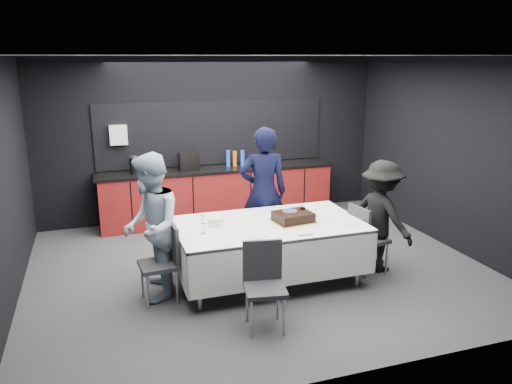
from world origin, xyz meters
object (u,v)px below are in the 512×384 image
plate_stack (216,221)px  champagne_flute (203,221)px  chair_near (264,279)px  person_center (263,192)px  chair_right (365,234)px  party_table (268,233)px  person_right (381,216)px  chair_left (165,257)px  cake_assembly (293,217)px  person_left (151,227)px

plate_stack → champagne_flute: size_ratio=0.91×
chair_near → person_center: bearing=71.1°
plate_stack → chair_right: 1.97m
party_table → person_right: size_ratio=1.55×
chair_right → chair_near: same height
person_right → plate_stack: bearing=66.3°
party_table → chair_left: 1.33m
cake_assembly → person_right: bearing=-4.0°
party_table → chair_right: chair_right is taller
chair_near → person_left: 1.50m
chair_right → chair_left: bearing=179.0°
party_table → chair_left: bearing=-175.1°
chair_left → plate_stack: bearing=19.2°
chair_near → chair_left: bearing=135.0°
plate_stack → chair_left: bearing=-160.8°
plate_stack → person_center: person_center is taller
person_right → person_center: bearing=35.6°
champagne_flute → person_center: 1.48m
chair_left → party_table: bearing=4.9°
plate_stack → champagne_flute: champagne_flute is taller
champagne_flute → cake_assembly: bearing=4.2°
plate_stack → person_right: (2.18, -0.25, -0.08)m
party_table → cake_assembly: (0.31, -0.04, 0.20)m
chair_left → chair_near: size_ratio=1.00×
chair_left → chair_near: 1.28m
party_table → plate_stack: 0.68m
person_center → party_table: bearing=85.1°
plate_stack → chair_near: (0.23, -1.15, -0.30)m
chair_left → person_right: person_right is taller
cake_assembly → champagne_flute: 1.18m
party_table → person_left: size_ratio=1.33×
party_table → person_left: 1.46m
party_table → person_center: 0.94m
cake_assembly → champagne_flute: (-1.17, -0.09, 0.10)m
person_center → person_left: bearing=37.0°
champagne_flute → chair_right: bearing=-0.8°
chair_left → chair_right: bearing=-1.0°
plate_stack → chair_near: size_ratio=0.22×
cake_assembly → chair_near: cake_assembly is taller
plate_stack → champagne_flute: bearing=-130.9°
party_table → person_left: bearing=179.4°
cake_assembly → chair_left: size_ratio=0.57×
plate_stack → person_left: 0.81m
chair_right → person_right: size_ratio=0.62×
cake_assembly → champagne_flute: size_ratio=2.37×
chair_left → person_right: bearing=-0.3°
champagne_flute → chair_right: size_ratio=0.24×
person_center → chair_near: bearing=81.2°
chair_left → person_left: person_left is taller
champagne_flute → chair_right: champagne_flute is taller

